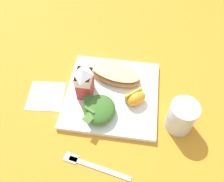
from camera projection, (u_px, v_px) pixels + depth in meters
name	position (u px, v px, depth m)	size (l,w,h in m)	color
ground	(112.00, 96.00, 0.74)	(3.00, 3.00, 0.00)	orange
white_plate	(112.00, 94.00, 0.73)	(0.28, 0.28, 0.02)	white
cheesy_pizza_bread	(115.00, 74.00, 0.74)	(0.12, 0.18, 0.04)	tan
green_salad_pile	(99.00, 110.00, 0.66)	(0.11, 0.10, 0.04)	#3D7028
milk_carton	(84.00, 81.00, 0.67)	(0.06, 0.04, 0.11)	#B7332D
orange_wedge_front	(136.00, 98.00, 0.69)	(0.07, 0.07, 0.04)	orange
paper_napkin	(46.00, 96.00, 0.73)	(0.11, 0.11, 0.00)	white
metal_fork	(92.00, 165.00, 0.61)	(0.05, 0.19, 0.01)	silver
drinking_clear_cup	(181.00, 116.00, 0.64)	(0.08, 0.08, 0.10)	silver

